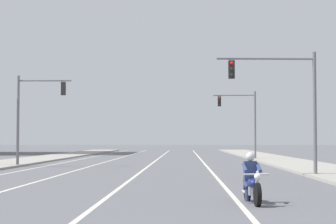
% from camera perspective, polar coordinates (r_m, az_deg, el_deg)
% --- Properties ---
extents(lane_stripe_center, '(0.16, 100.00, 0.01)m').
position_cam_1_polar(lane_stripe_center, '(52.88, -1.15, -4.58)').
color(lane_stripe_center, beige).
rests_on(lane_stripe_center, ground).
extents(lane_stripe_left, '(0.16, 100.00, 0.01)m').
position_cam_1_polar(lane_stripe_left, '(53.21, -5.42, -4.56)').
color(lane_stripe_left, beige).
rests_on(lane_stripe_left, ground).
extents(lane_stripe_right, '(0.16, 100.00, 0.01)m').
position_cam_1_polar(lane_stripe_right, '(52.85, 3.20, -4.58)').
color(lane_stripe_right, beige).
rests_on(lane_stripe_right, ground).
extents(lane_stripe_far_left, '(0.16, 100.00, 0.01)m').
position_cam_1_polar(lane_stripe_far_left, '(53.68, -8.76, -4.52)').
color(lane_stripe_far_left, beige).
rests_on(lane_stripe_far_left, ground).
extents(sidewalk_kerb_right, '(4.40, 110.00, 0.14)m').
position_cam_1_polar(sidewalk_kerb_right, '(48.53, 11.25, -4.63)').
color(sidewalk_kerb_right, '#9E998E').
rests_on(sidewalk_kerb_right, ground).
extents(sidewalk_kerb_left, '(4.40, 110.00, 0.14)m').
position_cam_1_polar(sidewalk_kerb_left, '(49.59, -13.91, -4.56)').
color(sidewalk_kerb_left, '#9E998E').
rests_on(sidewalk_kerb_left, ground).
extents(motorcycle_with_rider, '(0.70, 2.19, 1.46)m').
position_cam_1_polar(motorcycle_with_rider, '(17.63, 7.86, -6.61)').
color(motorcycle_with_rider, black).
rests_on(motorcycle_with_rider, ground).
extents(traffic_signal_near_right, '(4.97, 0.57, 6.20)m').
position_cam_1_polar(traffic_signal_near_right, '(30.70, 11.05, 1.70)').
color(traffic_signal_near_right, slate).
rests_on(traffic_signal_near_right, ground).
extents(traffic_signal_near_left, '(3.73, 0.37, 6.20)m').
position_cam_1_polar(traffic_signal_near_left, '(42.35, -12.55, 0.43)').
color(traffic_signal_near_left, slate).
rests_on(traffic_signal_near_left, ground).
extents(traffic_signal_mid_right, '(3.86, 0.37, 6.20)m').
position_cam_1_polar(traffic_signal_mid_right, '(55.26, 7.07, -0.30)').
color(traffic_signal_mid_right, slate).
rests_on(traffic_signal_mid_right, ground).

